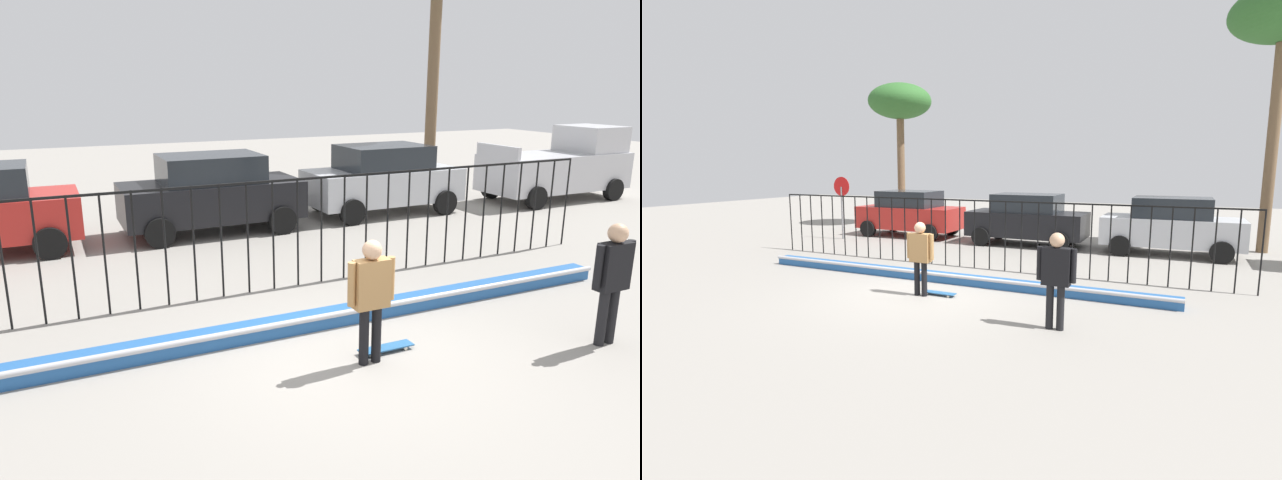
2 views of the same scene
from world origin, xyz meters
The scene contains 11 objects.
ground_plane centered at (0.00, 0.00, 0.00)m, with size 60.00×60.00×0.00m, color gray.
bowl_coping_ledge centered at (0.00, 1.17, 0.12)m, with size 11.00×0.40×0.27m.
perimeter_fence centered at (0.00, 3.05, 1.19)m, with size 14.04×0.04×1.96m.
skateboarder centered at (0.10, -0.18, 1.00)m, with size 0.68×0.25×1.67m.
skateboard centered at (0.47, 0.00, 0.06)m, with size 0.80×0.20×0.07m.
camera_operator centered at (3.39, -1.09, 1.05)m, with size 0.71×0.26×1.75m.
parked_car_red centered at (-5.02, 7.71, 0.97)m, with size 4.30×2.12×1.90m.
parked_car_black centered at (0.13, 7.60, 0.97)m, with size 4.30×2.12×1.90m.
parked_car_silver centered at (5.02, 7.68, 0.97)m, with size 4.30×2.12×1.90m.
stop_sign centered at (-7.03, 5.82, 1.62)m, with size 0.76×0.07×2.50m.
palm_tree_short centered at (-7.26, 10.60, 5.87)m, with size 3.03×3.03×6.84m.
Camera 2 is at (5.33, -9.06, 2.87)m, focal length 26.26 mm.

